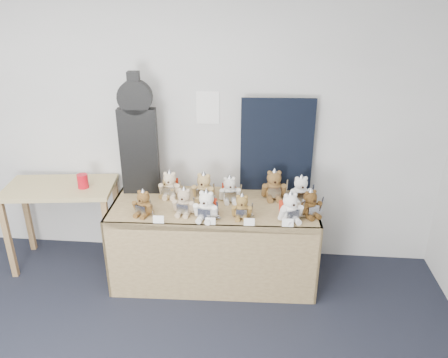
# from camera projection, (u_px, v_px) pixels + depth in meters

# --- Properties ---
(room_shell) EXTENTS (6.00, 6.00, 6.00)m
(room_shell) POSITION_uv_depth(u_px,v_px,m) (208.00, 108.00, 3.96)
(room_shell) COLOR white
(room_shell) RESTS_ON floor
(display_table) EXTENTS (1.83, 0.82, 0.75)m
(display_table) POSITION_uv_depth(u_px,v_px,m) (213.00, 225.00, 3.84)
(display_table) COLOR olive
(display_table) RESTS_ON floor
(side_table) EXTENTS (1.05, 0.67, 0.82)m
(side_table) POSITION_uv_depth(u_px,v_px,m) (61.00, 198.00, 4.09)
(side_table) COLOR tan
(side_table) RESTS_ON floor
(guitar_case) EXTENTS (0.34, 0.13, 1.11)m
(guitar_case) POSITION_uv_depth(u_px,v_px,m) (138.00, 136.00, 3.87)
(guitar_case) COLOR black
(guitar_case) RESTS_ON display_table
(navy_board) EXTENTS (0.66, 0.05, 0.88)m
(navy_board) POSITION_uv_depth(u_px,v_px,m) (277.00, 146.00, 3.95)
(navy_board) COLOR black
(navy_board) RESTS_ON display_table
(red_cup) EXTENTS (0.10, 0.10, 0.13)m
(red_cup) POSITION_uv_depth(u_px,v_px,m) (83.00, 181.00, 3.97)
(red_cup) COLOR red
(red_cup) RESTS_ON side_table
(teddy_front_far_left) EXTENTS (0.20, 0.19, 0.25)m
(teddy_front_far_left) POSITION_uv_depth(u_px,v_px,m) (143.00, 204.00, 3.63)
(teddy_front_far_left) COLOR brown
(teddy_front_far_left) RESTS_ON display_table
(teddy_front_left) EXTENTS (0.22, 0.18, 0.26)m
(teddy_front_left) POSITION_uv_depth(u_px,v_px,m) (184.00, 202.00, 3.65)
(teddy_front_left) COLOR tan
(teddy_front_left) RESTS_ON display_table
(teddy_front_centre) EXTENTS (0.23, 0.21, 0.29)m
(teddy_front_centre) POSITION_uv_depth(u_px,v_px,m) (206.00, 206.00, 3.56)
(teddy_front_centre) COLOR white
(teddy_front_centre) RESTS_ON display_table
(teddy_front_right) EXTENTS (0.19, 0.15, 0.23)m
(teddy_front_right) POSITION_uv_depth(u_px,v_px,m) (242.00, 207.00, 3.59)
(teddy_front_right) COLOR olive
(teddy_front_right) RESTS_ON display_table
(teddy_front_far_right) EXTENTS (0.23, 0.22, 0.28)m
(teddy_front_far_right) POSITION_uv_depth(u_px,v_px,m) (290.00, 208.00, 3.54)
(teddy_front_far_right) COLOR white
(teddy_front_far_right) RESTS_ON display_table
(teddy_front_end) EXTENTS (0.22, 0.21, 0.26)m
(teddy_front_end) POSITION_uv_depth(u_px,v_px,m) (310.00, 204.00, 3.61)
(teddy_front_end) COLOR #54391C
(teddy_front_end) RESTS_ON display_table
(teddy_back_left) EXTENTS (0.22, 0.18, 0.27)m
(teddy_back_left) POSITION_uv_depth(u_px,v_px,m) (170.00, 185.00, 3.95)
(teddy_back_left) COLOR beige
(teddy_back_left) RESTS_ON display_table
(teddy_back_centre_left) EXTENTS (0.23, 0.20, 0.29)m
(teddy_back_centre_left) POSITION_uv_depth(u_px,v_px,m) (204.00, 188.00, 3.89)
(teddy_back_centre_left) COLOR tan
(teddy_back_centre_left) RESTS_ON display_table
(teddy_back_centre_right) EXTENTS (0.22, 0.19, 0.26)m
(teddy_back_centre_right) POSITION_uv_depth(u_px,v_px,m) (230.00, 190.00, 3.87)
(teddy_back_centre_right) COLOR silver
(teddy_back_centre_right) RESTS_ON display_table
(teddy_back_right) EXTENTS (0.25, 0.21, 0.30)m
(teddy_back_right) POSITION_uv_depth(u_px,v_px,m) (274.00, 186.00, 3.91)
(teddy_back_right) COLOR brown
(teddy_back_right) RESTS_ON display_table
(teddy_back_end) EXTENTS (0.23, 0.20, 0.28)m
(teddy_back_end) POSITION_uv_depth(u_px,v_px,m) (301.00, 190.00, 3.85)
(teddy_back_end) COLOR white
(teddy_back_end) RESTS_ON display_table
(teddy_back_far_left) EXTENTS (0.18, 0.18, 0.23)m
(teddy_back_far_left) POSITION_uv_depth(u_px,v_px,m) (168.00, 187.00, 3.96)
(teddy_back_far_left) COLOR olive
(teddy_back_far_left) RESTS_ON display_table
(entry_card_a) EXTENTS (0.09, 0.02, 0.06)m
(entry_card_a) POSITION_uv_depth(u_px,v_px,m) (158.00, 219.00, 3.52)
(entry_card_a) COLOR white
(entry_card_a) RESTS_ON display_table
(entry_card_b) EXTENTS (0.08, 0.02, 0.06)m
(entry_card_b) POSITION_uv_depth(u_px,v_px,m) (210.00, 221.00, 3.50)
(entry_card_b) COLOR white
(entry_card_b) RESTS_ON display_table
(entry_card_c) EXTENTS (0.09, 0.02, 0.06)m
(entry_card_c) POSITION_uv_depth(u_px,v_px,m) (249.00, 222.00, 3.48)
(entry_card_c) COLOR white
(entry_card_c) RESTS_ON display_table
(entry_card_d) EXTENTS (0.09, 0.02, 0.07)m
(entry_card_d) POSITION_uv_depth(u_px,v_px,m) (288.00, 223.00, 3.47)
(entry_card_d) COLOR white
(entry_card_d) RESTS_ON display_table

